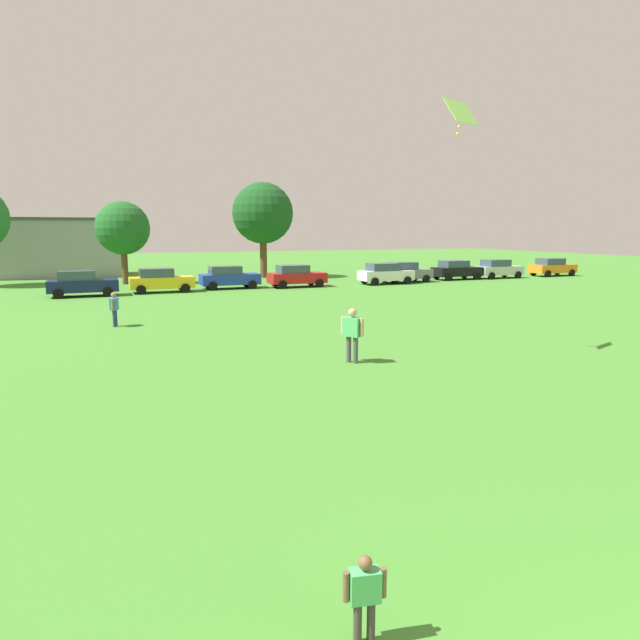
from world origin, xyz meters
The scene contains 17 objects.
ground_plane centered at (0.00, 30.00, 0.00)m, with size 160.00×160.00×0.00m, color #42842D.
child_kite_flyer centered at (-2.38, 3.29, 0.58)m, with size 0.46×0.24×0.98m.
adult_bystander centered at (2.82, 14.56, 1.06)m, with size 0.59×0.73×1.78m.
bystander_midfield centered at (-4.08, 24.76, 0.91)m, with size 0.41×0.71×1.54m.
kite centered at (6.52, 14.32, 7.99)m, with size 1.40×0.98×1.14m.
parked_car_navy_0 centered at (-5.64, 37.76, 0.86)m, with size 4.30×2.02×1.68m.
parked_car_yellow_1 centered at (-0.62, 38.31, 0.86)m, with size 4.30×2.02×1.68m.
parked_car_blue_2 centered at (4.34, 39.01, 0.86)m, with size 4.30×2.02×1.68m.
parked_car_red_3 centered at (9.33, 38.21, 0.86)m, with size 4.30×2.02×1.68m.
parked_car_white_4 centered at (16.75, 37.81, 0.86)m, with size 4.30×2.02×1.68m.
parked_car_gray_5 centered at (18.96, 38.51, 0.86)m, with size 4.30×2.02×1.68m.
parked_car_black_6 centered at (24.49, 39.08, 0.86)m, with size 4.30×2.02×1.68m.
parked_car_silver_7 centered at (28.86, 38.90, 0.86)m, with size 4.30×2.02×1.68m.
parked_car_orange_8 centered at (35.29, 38.96, 0.86)m, with size 4.30×2.02×1.68m.
tree_center centered at (-2.56, 45.63, 4.42)m, with size 4.20×4.20×6.55m.
tree_far_right centered at (9.53, 47.61, 5.77)m, with size 5.49×5.49×8.55m.
house_left centered at (-8.13, 56.34, 2.71)m, with size 12.59×6.80×5.41m.
Camera 1 is at (-4.75, -1.33, 4.25)m, focal length 31.08 mm.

